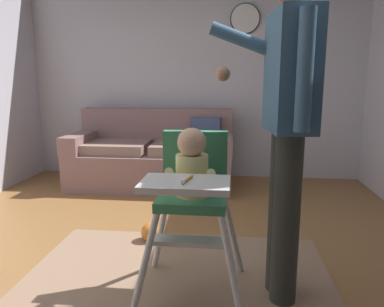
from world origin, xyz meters
TOP-DOWN VIEW (x-y plane):
  - ground at (0.00, 0.00)m, footprint 5.62×6.65m
  - wall_far at (0.00, 2.55)m, footprint 4.82×0.06m
  - couch at (-0.41, 2.03)m, footprint 1.81×0.86m
  - high_chair at (0.27, -0.14)m, footprint 0.61×0.73m
  - adult_standing at (0.76, -0.09)m, footprint 0.55×0.50m
  - toy_ball at (-0.12, 0.52)m, footprint 0.14×0.14m
  - wall_clock at (0.60, 2.51)m, footprint 0.35×0.04m

SIDE VIEW (x-z plane):
  - ground at x=0.00m, z-range -0.10..0.00m
  - toy_ball at x=-0.12m, z-range 0.00..0.14m
  - couch at x=-0.41m, z-range -0.10..0.76m
  - high_chair at x=0.27m, z-range 0.18..1.13m
  - adult_standing at x=0.76m, z-range 0.12..1.82m
  - wall_far at x=0.00m, z-range 0.00..2.77m
  - wall_clock at x=0.60m, z-range 1.71..2.06m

